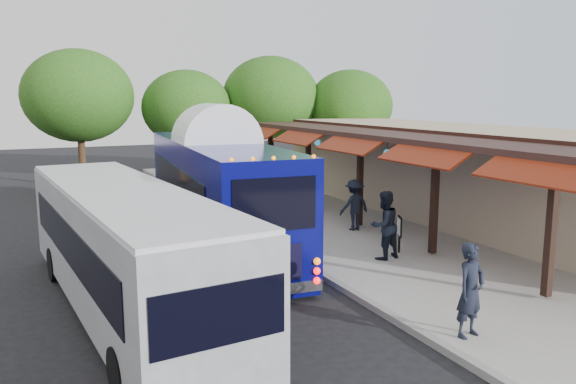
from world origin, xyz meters
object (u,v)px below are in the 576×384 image
ped_a (471,290)px  ped_d (354,205)px  city_bus (124,244)px  sign_board (400,228)px  ped_c (223,186)px  coach_bus (217,187)px  ped_b (384,225)px

ped_a → ped_d: ped_a is taller
city_bus → sign_board: city_bus is taller
ped_c → ped_d: size_ratio=1.01×
ped_c → coach_bus: bearing=69.6°
sign_board → ped_d: bearing=108.6°
city_bus → ped_d: 9.36m
city_bus → sign_board: 8.19m
ped_c → sign_board: size_ratio=1.64×
ped_b → ped_d: ped_b is taller
ped_d → sign_board: ped_d is taller
ped_a → ped_c: ped_a is taller
coach_bus → ped_d: coach_bus is taller
ped_a → sign_board: (2.36, 5.47, -0.18)m
ped_b → sign_board: (0.80, 0.34, -0.24)m
city_bus → ped_a: city_bus is taller
city_bus → ped_d: (8.42, 4.05, -0.51)m
ped_c → ped_d: ped_c is taller
sign_board → ped_b: bearing=-132.1°
ped_a → ped_c: (-0.12, 14.50, -0.03)m
ped_a → ped_c: bearing=78.8°
sign_board → ped_c: bearing=130.0°
ped_b → ped_c: bearing=-89.8°
ped_d → sign_board: 3.08m
city_bus → ped_c: bearing=55.2°
ped_a → ped_b: 5.36m
sign_board → coach_bus: bearing=167.3°
ped_c → sign_board: ped_c is taller
city_bus → ped_b: 7.34m
ped_b → ped_c: 9.52m
ped_c → ped_d: (2.80, -5.97, -0.01)m
ped_d → coach_bus: bearing=-9.3°
city_bus → sign_board: (8.10, 0.99, -0.66)m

